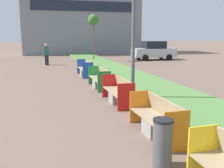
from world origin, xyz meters
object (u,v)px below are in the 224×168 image
at_px(bench_red_frame, 118,93).
at_px(litter_bin, 163,143).
at_px(pedestrian_walking, 46,54).
at_px(parked_car_distant, 154,51).
at_px(bench_green_frame, 100,80).
at_px(bench_orange_frame, 157,121).
at_px(bench_blue_frame, 85,70).
at_px(sapling_tree_far, 93,20).

height_order(bench_red_frame, litter_bin, litter_bin).
xyz_separation_m(pedestrian_walking, parked_car_distant, (10.47, 1.70, 0.01)).
bearing_deg(bench_green_frame, pedestrian_walking, 101.38).
height_order(bench_orange_frame, pedestrian_walking, pedestrian_walking).
bearing_deg(parked_car_distant, bench_blue_frame, -133.45).
distance_m(bench_orange_frame, bench_blue_frame, 10.08).
distance_m(bench_red_frame, bench_green_frame, 2.97).
relative_size(bench_orange_frame, bench_blue_frame, 0.99).
bearing_deg(bench_green_frame, parked_car_distant, 54.97).
bearing_deg(bench_green_frame, bench_orange_frame, -90.00).
distance_m(bench_blue_frame, parked_car_distant, 11.73).
height_order(bench_red_frame, pedestrian_walking, pedestrian_walking).
height_order(bench_blue_frame, sapling_tree_far, sapling_tree_far).
bearing_deg(sapling_tree_far, bench_blue_frame, -105.54).
relative_size(litter_bin, sapling_tree_far, 0.22).
xyz_separation_m(bench_orange_frame, litter_bin, (-0.61, -1.52, 0.12)).
height_order(bench_orange_frame, sapling_tree_far, sapling_tree_far).
relative_size(sapling_tree_far, pedestrian_walking, 2.46).
height_order(bench_green_frame, parked_car_distant, parked_car_distant).
distance_m(bench_red_frame, parked_car_distant, 17.16).
height_order(bench_blue_frame, litter_bin, litter_bin).
bearing_deg(pedestrian_walking, sapling_tree_far, 24.96).
distance_m(bench_blue_frame, litter_bin, 11.62).
distance_m(bench_blue_frame, pedestrian_walking, 6.81).
relative_size(pedestrian_walking, parked_car_distant, 0.42).
xyz_separation_m(sapling_tree_far, pedestrian_walking, (-4.44, -2.07, -2.88)).
bearing_deg(bench_green_frame, bench_blue_frame, 90.00).
height_order(bench_red_frame, parked_car_distant, parked_car_distant).
xyz_separation_m(sapling_tree_far, parked_car_distant, (6.03, -0.37, -2.87)).
height_order(bench_orange_frame, bench_red_frame, same).
relative_size(bench_green_frame, sapling_tree_far, 0.49).
distance_m(bench_red_frame, bench_blue_frame, 6.78).
bearing_deg(sapling_tree_far, litter_bin, -98.43).
relative_size(sapling_tree_far, parked_car_distant, 1.02).
bearing_deg(pedestrian_walking, bench_orange_frame, -82.87).
height_order(bench_red_frame, bench_blue_frame, same).
bearing_deg(bench_orange_frame, sapling_tree_far, 82.73).
height_order(sapling_tree_far, pedestrian_walking, sapling_tree_far).
distance_m(bench_orange_frame, litter_bin, 1.64).
bearing_deg(sapling_tree_far, bench_red_frame, -98.81).
relative_size(bench_red_frame, pedestrian_walking, 1.20).
distance_m(sapling_tree_far, parked_car_distant, 6.68).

